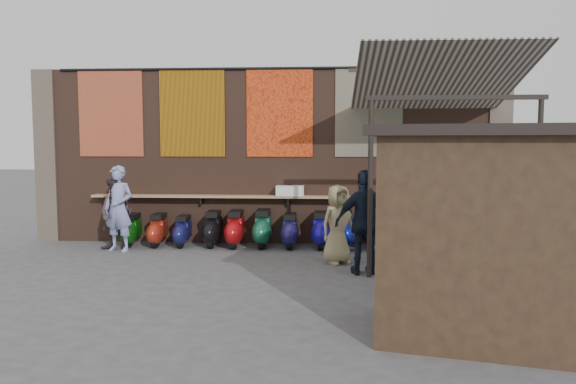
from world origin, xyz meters
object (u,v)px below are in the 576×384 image
object	(u,v)px
scooter_stool_0	(131,230)
scooter_stool_4	(235,229)
scooter_stool_5	(263,229)
diner_left	(119,208)
shopper_tan	(338,224)
shelf_box	(290,191)
shopper_navy	(366,222)
scooter_stool_9	(371,232)
market_stall	(479,238)
scooter_stool_3	(213,229)
scooter_stool_2	(183,231)
scooter_stool_8	(345,230)
scooter_stool_6	(290,231)
shopper_grey	(512,217)
diner_right	(117,214)
scooter_stool_1	(158,230)
scooter_stool_7	(320,230)

from	to	relation	value
scooter_stool_0	scooter_stool_4	distance (m)	2.36
scooter_stool_5	diner_left	bearing A→B (deg)	-167.89
scooter_stool_5	shopper_tan	bearing A→B (deg)	-44.20
shelf_box	shopper_navy	xyz separation A→B (m)	(1.50, -2.69, -0.31)
scooter_stool_9	market_stall	xyz separation A→B (m)	(0.82, -5.55, 0.85)
scooter_stool_3	shopper_navy	size ratio (longest dim) A/B	0.45
scooter_stool_4	market_stall	size ratio (longest dim) A/B	0.35
scooter_stool_3	diner_left	size ratio (longest dim) A/B	0.45
scooter_stool_2	scooter_stool_9	distance (m)	4.18
scooter_stool_9	shopper_navy	bearing A→B (deg)	-96.87
scooter_stool_8	scooter_stool_9	distance (m)	0.56
scooter_stool_6	market_stall	world-z (taller)	market_stall
scooter_stool_5	shopper_grey	world-z (taller)	shopper_grey
scooter_stool_2	diner_right	bearing A→B (deg)	-157.66
scooter_stool_0	scooter_stool_5	bearing A→B (deg)	0.97
diner_right	shopper_navy	size ratio (longest dim) A/B	0.85
scooter_stool_5	scooter_stool_6	world-z (taller)	scooter_stool_5
scooter_stool_8	shopper_navy	size ratio (longest dim) A/B	0.46
scooter_stool_1	scooter_stool_9	distance (m)	4.74
scooter_stool_4	shopper_tan	size ratio (longest dim) A/B	0.56
scooter_stool_1	shopper_navy	bearing A→B (deg)	-28.08
scooter_stool_1	scooter_stool_3	distance (m)	1.24
scooter_stool_8	scooter_stool_6	bearing A→B (deg)	-177.63
scooter_stool_4	scooter_stool_9	world-z (taller)	scooter_stool_4
scooter_stool_8	shopper_navy	xyz separation A→B (m)	(0.26, -2.44, 0.52)
scooter_stool_3	shopper_grey	distance (m)	6.24
scooter_stool_6	shopper_grey	distance (m)	4.58
scooter_stool_7	market_stall	bearing A→B (deg)	-70.84
scooter_stool_1	scooter_stool_6	world-z (taller)	scooter_stool_6
scooter_stool_6	shopper_tan	world-z (taller)	shopper_tan
scooter_stool_2	scooter_stool_4	world-z (taller)	scooter_stool_4
scooter_stool_1	scooter_stool_7	size ratio (longest dim) A/B	0.91
scooter_stool_5	shopper_tan	size ratio (longest dim) A/B	0.57
scooter_stool_5	scooter_stool_7	distance (m)	1.28
scooter_stool_9	shopper_tan	distance (m)	1.80
scooter_stool_6	scooter_stool_0	bearing A→B (deg)	179.99
diner_right	shopper_grey	xyz separation A→B (m)	(7.97, -1.01, 0.15)
scooter_stool_2	diner_right	distance (m)	1.47
scooter_stool_9	shopper_grey	world-z (taller)	shopper_grey
scooter_stool_5	scooter_stool_4	bearing A→B (deg)	-173.62
scooter_stool_2	diner_left	size ratio (longest dim) A/B	0.39
scooter_stool_6	scooter_stool_9	distance (m)	1.78
scooter_stool_7	diner_left	distance (m)	4.38
scooter_stool_3	scooter_stool_8	bearing A→B (deg)	0.04
market_stall	shopper_grey	bearing A→B (deg)	80.44
scooter_stool_8	market_stall	size ratio (longest dim) A/B	0.36
scooter_stool_3	scooter_stool_5	xyz separation A→B (m)	(1.12, 0.00, 0.02)
market_stall	scooter_stool_1	bearing A→B (deg)	148.85
scooter_stool_5	market_stall	bearing A→B (deg)	-60.02
scooter_stool_5	scooter_stool_6	distance (m)	0.61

